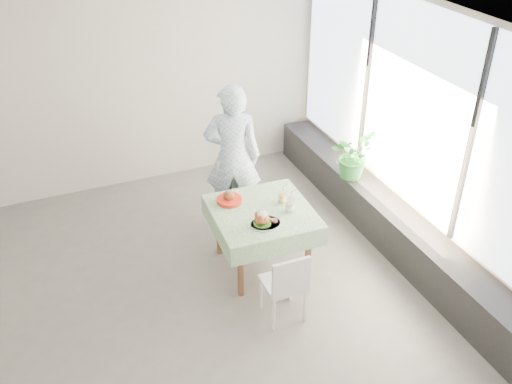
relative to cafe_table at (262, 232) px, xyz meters
name	(u,v)px	position (x,y,z in m)	size (l,w,h in m)	color
floor	(156,298)	(-1.24, -0.07, -0.46)	(6.00, 6.00, 0.00)	#5D5A58
ceiling	(123,31)	(-1.24, -0.07, 2.34)	(6.00, 6.00, 0.00)	white
wall_back	(96,90)	(-1.24, 2.43, 0.94)	(6.00, 0.02, 2.80)	beige
wall_right	(413,129)	(1.76, -0.07, 0.94)	(0.02, 5.00, 2.80)	beige
window_pane	(414,108)	(1.73, -0.07, 1.19)	(0.01, 4.80, 2.18)	#D1E0F9
window_ledge	(385,220)	(1.56, -0.07, -0.21)	(0.40, 4.80, 0.50)	black
cafe_table	(262,232)	(0.00, 0.00, 0.00)	(1.08, 1.08, 0.74)	brown
chair_far	(241,207)	(0.07, 0.83, -0.19)	(0.50, 0.50, 0.88)	white
chair_near	(283,296)	(-0.12, -0.81, -0.21)	(0.39, 0.39, 0.81)	white
diner	(233,157)	(0.02, 0.94, 0.45)	(0.67, 0.44, 1.83)	#93BCEC
main_dish	(264,221)	(-0.09, -0.25, 0.34)	(0.32, 0.32, 0.17)	white
juice_cup_orange	(282,198)	(0.26, 0.07, 0.34)	(0.09, 0.09, 0.25)	white
juice_cup_lemonade	(290,206)	(0.26, -0.12, 0.35)	(0.11, 0.11, 0.30)	white
second_dish	(229,199)	(-0.26, 0.29, 0.32)	(0.28, 0.28, 0.13)	red
potted_plant	(352,155)	(1.47, 0.63, 0.34)	(0.54, 0.47, 0.60)	#25702F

